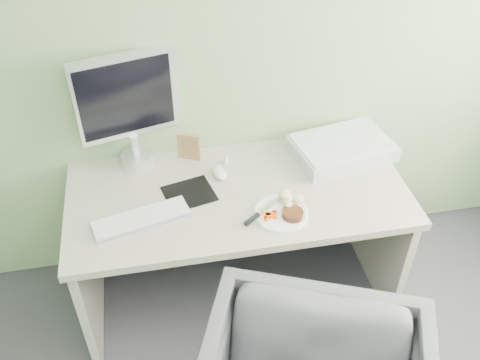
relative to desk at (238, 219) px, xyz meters
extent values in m
plane|color=gray|center=(0.00, 0.38, 0.80)|extent=(3.50, 0.00, 3.50)
cube|color=#AFA893|center=(0.00, 0.00, 0.16)|extent=(1.60, 0.75, 0.04)
cube|color=#BCB6A0|center=(-0.76, 0.00, -0.20)|extent=(0.04, 0.70, 0.69)
cube|color=#BCB6A0|center=(0.76, 0.00, -0.20)|extent=(0.04, 0.70, 0.69)
cylinder|color=white|center=(0.16, -0.19, 0.19)|extent=(0.24, 0.24, 0.01)
cylinder|color=black|center=(0.20, -0.22, 0.21)|extent=(0.11, 0.11, 0.03)
ellipsoid|color=tan|center=(0.20, -0.13, 0.23)|extent=(0.12, 0.10, 0.06)
cube|color=#FF4D05|center=(0.10, -0.20, 0.21)|extent=(0.06, 0.05, 0.04)
cube|color=silver|center=(0.11, -0.15, 0.21)|extent=(0.12, 0.10, 0.01)
cube|color=black|center=(0.02, -0.22, 0.21)|extent=(0.08, 0.07, 0.02)
cube|color=black|center=(-0.23, 0.03, 0.18)|extent=(0.27, 0.25, 0.00)
cube|color=white|center=(-0.46, -0.12, 0.20)|extent=(0.44, 0.22, 0.02)
ellipsoid|color=white|center=(-0.07, 0.13, 0.20)|extent=(0.08, 0.12, 0.04)
cube|color=brown|center=(-0.19, 0.29, 0.26)|extent=(0.11, 0.06, 0.15)
cylinder|color=white|center=(-0.02, 0.22, 0.21)|extent=(0.02, 0.02, 0.05)
cone|color=#8DBFE2|center=(-0.02, 0.22, 0.24)|extent=(0.02, 0.02, 0.02)
cube|color=#ABADB3|center=(0.57, 0.19, 0.22)|extent=(0.54, 0.41, 0.08)
cylinder|color=silver|center=(-0.46, 0.29, 0.22)|extent=(0.15, 0.15, 0.07)
cylinder|color=silver|center=(-0.46, 0.29, 0.30)|extent=(0.04, 0.04, 0.11)
cube|color=silver|center=(-0.46, 0.32, 0.56)|extent=(0.49, 0.16, 0.41)
cube|color=black|center=(-0.46, 0.30, 0.56)|extent=(0.42, 0.11, 0.36)
camera|label=1|loc=(-0.35, -1.86, 1.84)|focal=40.00mm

